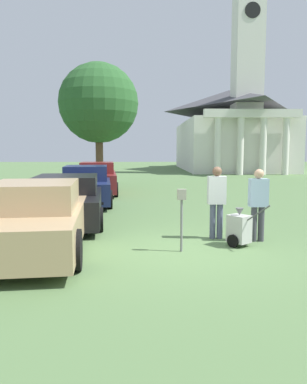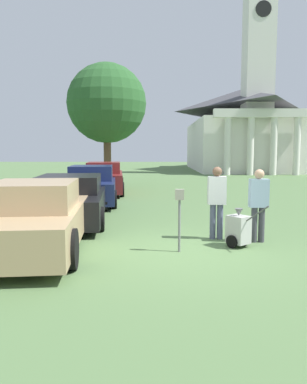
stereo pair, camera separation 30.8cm
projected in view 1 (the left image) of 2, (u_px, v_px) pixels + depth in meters
ground_plane at (188, 251)px, 7.81m from camera, size 120.00×120.00×0.00m
parked_car_tan at (36, 219)px, 7.77m from camera, size 2.39×4.90×1.46m
parked_car_black at (68, 200)px, 11.05m from camera, size 2.46×5.36×1.37m
parked_car_navy at (87, 186)px, 14.70m from camera, size 2.31×4.89×1.50m
parked_car_maroon at (97, 179)px, 18.06m from camera, size 2.25×4.81×1.52m
parking_meter at (182, 208)px, 7.68m from camera, size 0.18×0.09×1.31m
person_worker at (217, 198)px, 8.83m from camera, size 0.42×0.23×1.71m
person_supervisor at (258, 201)px, 8.56m from camera, size 0.42×0.23×1.67m
equipment_cart at (239, 229)px, 8.19m from camera, size 0.76×0.90×1.00m
church at (229, 125)px, 39.90m from camera, size 9.89×18.19×21.43m
shade_tree at (99, 103)px, 21.70m from camera, size 4.61×4.61×7.13m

